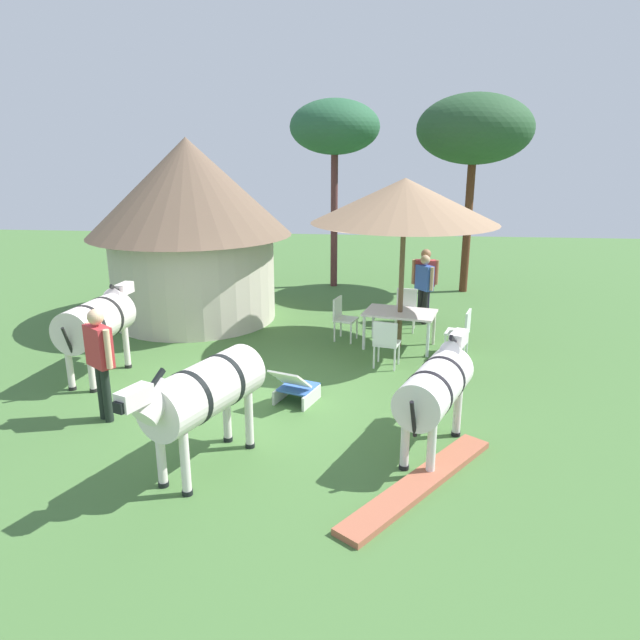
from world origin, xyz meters
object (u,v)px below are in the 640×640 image
object	(u,v)px
guest_beside_umbrella	(425,278)
zebra_nearest_camera	(436,386)
patio_chair_west_end	(406,306)
zebra_toward_hut	(202,393)
patio_dining_table	(400,316)
acacia_tree_left_background	(474,130)
standing_watcher	(100,355)
patio_chair_near_lawn	(462,329)
patio_chair_near_hut	(342,316)
shade_umbrella	(405,201)
guest_behind_table	(424,283)
patio_chair_east_end	(386,341)
thatched_hut	(190,222)
zebra_by_umbrella	(97,322)
acacia_tree_behind_hut	(335,128)
striped_lounge_chair	(295,387)

from	to	relation	value
guest_beside_umbrella	zebra_nearest_camera	distance (m)	6.05
patio_chair_west_end	zebra_toward_hut	world-z (taller)	zebra_toward_hut
patio_dining_table	acacia_tree_left_background	distance (m)	6.43
patio_dining_table	standing_watcher	world-z (taller)	standing_watcher
patio_chair_west_end	patio_chair_near_lawn	bearing A→B (deg)	130.44
patio_chair_near_lawn	patio_chair_west_end	size ratio (longest dim) A/B	1.00
patio_chair_near_hut	guest_beside_umbrella	bearing A→B (deg)	147.71
patio_chair_near_hut	zebra_toward_hut	world-z (taller)	zebra_toward_hut
patio_dining_table	zebra_nearest_camera	world-z (taller)	zebra_nearest_camera
shade_umbrella	guest_behind_table	xyz separation A→B (m)	(0.59, 1.71, -1.96)
shade_umbrella	patio_chair_east_end	world-z (taller)	shade_umbrella
thatched_hut	patio_chair_near_lawn	world-z (taller)	thatched_hut
thatched_hut	patio_chair_east_end	distance (m)	5.53
shade_umbrella	zebra_by_umbrella	world-z (taller)	shade_umbrella
shade_umbrella	guest_beside_umbrella	distance (m)	2.77
guest_behind_table	zebra_nearest_camera	size ratio (longest dim) A/B	0.76
patio_chair_west_end	patio_chair_near_hut	bearing A→B (deg)	40.87
thatched_hut	patio_chair_east_end	bearing A→B (deg)	-32.49
patio_dining_table	patio_chair_east_end	size ratio (longest dim) A/B	1.73
patio_chair_near_lawn	patio_chair_near_hut	size ratio (longest dim) A/B	1.00
patio_chair_west_end	acacia_tree_behind_hut	size ratio (longest dim) A/B	0.18
patio_dining_table	acacia_tree_behind_hut	distance (m)	6.65
zebra_by_umbrella	acacia_tree_left_background	world-z (taller)	acacia_tree_left_background
striped_lounge_chair	zebra_nearest_camera	xyz separation A→B (m)	(2.04, -1.29, 0.66)
guest_behind_table	patio_chair_near_lawn	bearing A→B (deg)	159.18
thatched_hut	zebra_by_umbrella	size ratio (longest dim) A/B	2.13
acacia_tree_left_background	acacia_tree_behind_hut	distance (m)	3.67
thatched_hut	guest_behind_table	world-z (taller)	thatched_hut
thatched_hut	zebra_nearest_camera	size ratio (longest dim) A/B	2.18
shade_umbrella	acacia_tree_left_background	bearing A→B (deg)	68.57
patio_chair_near_hut	shade_umbrella	bearing A→B (deg)	90.00
standing_watcher	zebra_by_umbrella	distance (m)	1.78
zebra_by_umbrella	zebra_toward_hut	xyz separation A→B (m)	(2.67, -2.74, 0.01)
acacia_tree_behind_hut	patio_chair_near_lawn	bearing A→B (deg)	-62.68
shade_umbrella	zebra_toward_hut	bearing A→B (deg)	-117.67
standing_watcher	patio_dining_table	bearing A→B (deg)	76.71
patio_chair_near_hut	acacia_tree_behind_hut	xyz separation A→B (m)	(-0.55, 4.89, 3.84)
thatched_hut	standing_watcher	size ratio (longest dim) A/B	2.68
patio_chair_near_hut	patio_chair_east_end	xyz separation A→B (m)	(0.89, -1.54, 0.00)
thatched_hut	zebra_toward_hut	xyz separation A→B (m)	(2.15, -6.50, -1.23)
guest_behind_table	striped_lounge_chair	world-z (taller)	guest_behind_table
zebra_toward_hut	guest_beside_umbrella	bearing A→B (deg)	-92.22
patio_dining_table	patio_chair_west_end	size ratio (longest dim) A/B	1.73
patio_chair_east_end	patio_chair_near_hut	bearing A→B (deg)	133.45
standing_watcher	striped_lounge_chair	world-z (taller)	standing_watcher
standing_watcher	zebra_by_umbrella	xyz separation A→B (m)	(-0.81, 1.58, -0.01)
zebra_nearest_camera	acacia_tree_left_background	size ratio (longest dim) A/B	0.40
patio_chair_near_lawn	zebra_toward_hut	world-z (taller)	zebra_toward_hut
patio_chair_near_hut	acacia_tree_left_background	bearing A→B (deg)	162.33
patio_chair_near_lawn	acacia_tree_behind_hut	distance (m)	7.39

